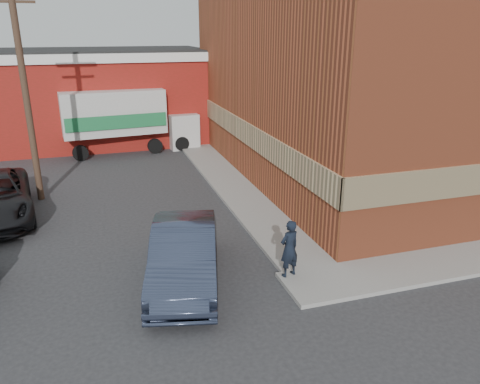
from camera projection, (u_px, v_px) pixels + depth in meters
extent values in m
plane|color=#28282B|center=(291.00, 274.00, 13.65)|extent=(90.00, 90.00, 0.00)
cube|color=#A94A2B|center=(382.00, 78.00, 22.67)|extent=(14.00, 18.00, 9.00)
cube|color=#D3B582|center=(244.00, 132.00, 21.41)|extent=(0.08, 18.16, 1.00)
cube|color=gray|center=(227.00, 180.00, 21.90)|extent=(1.80, 18.00, 0.12)
cube|color=maroon|center=(76.00, 101.00, 29.14)|extent=(16.00, 8.00, 5.00)
cube|color=silver|center=(71.00, 55.00, 28.23)|extent=(16.30, 8.30, 0.50)
cube|color=black|center=(71.00, 50.00, 28.13)|extent=(16.00, 8.00, 0.10)
cylinder|color=#463123|center=(25.00, 90.00, 18.15)|extent=(0.26, 0.26, 9.00)
cube|color=#463123|center=(12.00, 1.00, 17.09)|extent=(1.60, 0.10, 0.10)
imported|color=black|center=(289.00, 248.00, 13.05)|extent=(0.70, 0.57, 1.68)
imported|color=#2E364C|center=(184.00, 255.00, 12.97)|extent=(2.87, 5.31, 1.66)
cube|color=silver|center=(113.00, 112.00, 26.13)|extent=(5.76, 2.77, 2.41)
cube|color=#1D6D3C|center=(117.00, 122.00, 25.28)|extent=(5.36, 0.55, 0.74)
cube|color=silver|center=(177.00, 130.00, 27.91)|extent=(1.86, 2.20, 2.04)
cylinder|color=black|center=(80.00, 153.00, 25.21)|extent=(0.86, 0.36, 0.84)
cylinder|color=black|center=(77.00, 146.00, 26.83)|extent=(0.86, 0.36, 0.84)
cylinder|color=black|center=(155.00, 146.00, 26.72)|extent=(0.86, 0.36, 0.84)
cylinder|color=black|center=(148.00, 139.00, 28.34)|extent=(0.86, 0.36, 0.84)
cylinder|color=black|center=(182.00, 144.00, 27.31)|extent=(0.86, 0.36, 0.84)
cylinder|color=black|center=(173.00, 137.00, 28.92)|extent=(0.86, 0.36, 0.84)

